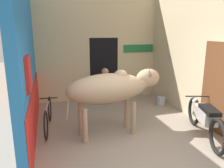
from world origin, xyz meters
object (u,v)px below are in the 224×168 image
Objects in this scene: cow at (113,88)px; bicycle at (48,116)px; bucket at (161,101)px; motorcycle_near at (205,118)px; plastic_stool at (112,94)px; shopkeeper_seated at (106,85)px.

cow is 1.75m from bicycle.
bicycle is 6.59× the size of bucket.
motorcycle_near is 3.63m from bicycle.
bucket is at bearing -35.12° from plastic_stool.
shopkeeper_seated is 0.54m from plastic_stool.
motorcycle_near is 1.17× the size of bicycle.
cow is at bearing -144.22° from bucket.
bicycle is at bearing -140.22° from plastic_stool.
motorcycle_near is 3.43m from plastic_stool.
shopkeeper_seated is at bearing 40.23° from bicycle.
motorcycle_near is 1.73× the size of shopkeeper_seated.
motorcycle_near is at bearing -21.53° from cow.
bicycle is at bearing -139.77° from shopkeeper_seated.
motorcycle_near is 7.70× the size of bucket.
cow reaches higher than bicycle.
motorcycle_near reaches higher than bicycle.
motorcycle_near reaches higher than plastic_stool.
shopkeeper_seated reaches higher than plastic_stool.
plastic_stool is (0.72, 2.46, -0.88)m from cow.
bicycle is 4.31× the size of plastic_stool.
bicycle reaches higher than plastic_stool.
shopkeeper_seated is 2.91× the size of plastic_stool.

